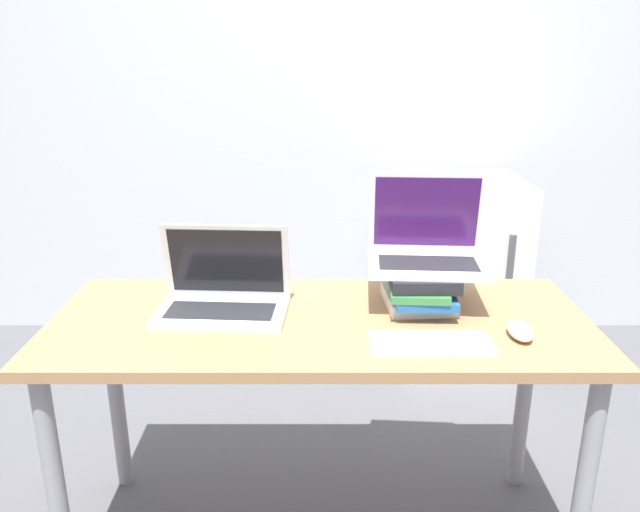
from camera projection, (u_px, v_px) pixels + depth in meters
name	position (u px, v px, depth m)	size (l,w,h in m)	color
wall_back	(318.00, 68.00, 3.01)	(8.00, 0.05, 2.70)	silver
desk	(318.00, 347.00, 1.75)	(1.48, 0.61, 0.73)	#9E754C
laptop_left	(221.00, 294.00, 1.75)	(0.37, 0.25, 0.24)	silver
book_stack	(417.00, 286.00, 1.78)	(0.20, 0.29, 0.12)	white
laptop_on_books	(425.00, 246.00, 1.78)	(0.35, 0.27, 0.26)	silver
wireless_keyboard	(428.00, 343.00, 1.56)	(0.30, 0.13, 0.01)	white
mouse	(518.00, 330.00, 1.60)	(0.06, 0.11, 0.04)	white
mini_fridge	(454.00, 272.00, 2.93)	(0.55, 0.55, 0.88)	white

